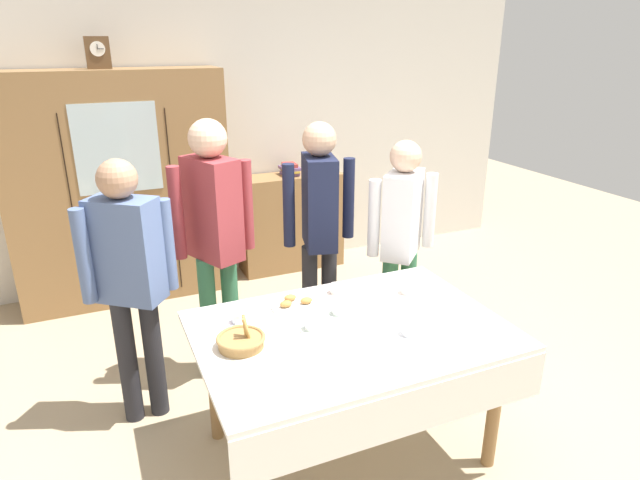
{
  "coord_description": "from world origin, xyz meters",
  "views": [
    {
      "loc": [
        -1.13,
        -2.41,
        2.19
      ],
      "look_at": [
        0.0,
        0.2,
        1.13
      ],
      "focal_mm": 30.55,
      "sensor_mm": 36.0,
      "label": 1
    }
  ],
  "objects_px": {
    "spoon_mid_right": "(313,358)",
    "person_near_right_end": "(319,218)",
    "book_stack": "(290,169)",
    "tea_cup_mid_right": "(408,290)",
    "tea_cup_far_right": "(240,319)",
    "person_behind_table_left": "(214,227)",
    "bookshelf_low": "(291,222)",
    "tea_cup_near_left": "(337,290)",
    "tea_cup_far_left": "(409,331)",
    "dining_table": "(353,349)",
    "mantel_clock": "(98,53)",
    "person_beside_shelf": "(129,270)",
    "tea_cup_front_edge": "(313,325)",
    "person_behind_table_right": "(402,231)",
    "wall_cabinet": "(121,190)",
    "tea_cup_center": "(339,311)",
    "spoon_front_edge": "(385,319)",
    "bread_basket": "(241,341)",
    "pastry_plate": "(295,304)"
  },
  "relations": [
    {
      "from": "tea_cup_far_right",
      "to": "tea_cup_far_left",
      "type": "relative_size",
      "value": 1.0
    },
    {
      "from": "book_stack",
      "to": "bookshelf_low",
      "type": "bearing_deg",
      "value": 0.0
    },
    {
      "from": "tea_cup_near_left",
      "to": "bread_basket",
      "type": "relative_size",
      "value": 0.54
    },
    {
      "from": "person_behind_table_right",
      "to": "person_beside_shelf",
      "type": "relative_size",
      "value": 0.98
    },
    {
      "from": "spoon_front_edge",
      "to": "tea_cup_mid_right",
      "type": "bearing_deg",
      "value": 37.9
    },
    {
      "from": "spoon_front_edge",
      "to": "person_behind_table_left",
      "type": "bearing_deg",
      "value": 122.71
    },
    {
      "from": "tea_cup_front_edge",
      "to": "person_behind_table_right",
      "type": "relative_size",
      "value": 0.08
    },
    {
      "from": "tea_cup_front_edge",
      "to": "person_behind_table_right",
      "type": "distance_m",
      "value": 1.22
    },
    {
      "from": "wall_cabinet",
      "to": "tea_cup_center",
      "type": "distance_m",
      "value": 2.58
    },
    {
      "from": "tea_cup_far_right",
      "to": "person_behind_table_left",
      "type": "distance_m",
      "value": 0.8
    },
    {
      "from": "tea_cup_center",
      "to": "dining_table",
      "type": "bearing_deg",
      "value": -91.96
    },
    {
      "from": "tea_cup_center",
      "to": "tea_cup_far_right",
      "type": "distance_m",
      "value": 0.53
    },
    {
      "from": "book_stack",
      "to": "pastry_plate",
      "type": "xyz_separation_m",
      "value": [
        -0.82,
        -2.26,
        -0.21
      ]
    },
    {
      "from": "tea_cup_near_left",
      "to": "person_behind_table_right",
      "type": "xyz_separation_m",
      "value": [
        0.67,
        0.39,
        0.14
      ]
    },
    {
      "from": "wall_cabinet",
      "to": "person_behind_table_right",
      "type": "xyz_separation_m",
      "value": [
        1.68,
        -1.77,
        -0.03
      ]
    },
    {
      "from": "tea_cup_center",
      "to": "tea_cup_far_right",
      "type": "height_order",
      "value": "same"
    },
    {
      "from": "mantel_clock",
      "to": "bread_basket",
      "type": "xyz_separation_m",
      "value": [
        0.37,
        -2.51,
        -1.27
      ]
    },
    {
      "from": "tea_cup_front_edge",
      "to": "mantel_clock",
      "type": "bearing_deg",
      "value": 106.7
    },
    {
      "from": "tea_cup_far_right",
      "to": "person_behind_table_left",
      "type": "height_order",
      "value": "person_behind_table_left"
    },
    {
      "from": "tea_cup_front_edge",
      "to": "tea_cup_far_left",
      "type": "xyz_separation_m",
      "value": [
        0.42,
        -0.25,
        0.0
      ]
    },
    {
      "from": "tea_cup_mid_right",
      "to": "spoon_mid_right",
      "type": "bearing_deg",
      "value": -152.22
    },
    {
      "from": "tea_cup_far_left",
      "to": "spoon_mid_right",
      "type": "height_order",
      "value": "tea_cup_far_left"
    },
    {
      "from": "bookshelf_low",
      "to": "bread_basket",
      "type": "relative_size",
      "value": 4.22
    },
    {
      "from": "tea_cup_far_left",
      "to": "person_near_right_end",
      "type": "bearing_deg",
      "value": 88.18
    },
    {
      "from": "bookshelf_low",
      "to": "tea_cup_front_edge",
      "type": "bearing_deg",
      "value": -108.1
    },
    {
      "from": "spoon_mid_right",
      "to": "person_behind_table_left",
      "type": "xyz_separation_m",
      "value": [
        -0.16,
        1.22,
        0.29
      ]
    },
    {
      "from": "book_stack",
      "to": "tea_cup_mid_right",
      "type": "relative_size",
      "value": 1.71
    },
    {
      "from": "tea_cup_far_right",
      "to": "mantel_clock",
      "type": "bearing_deg",
      "value": 100.58
    },
    {
      "from": "bread_basket",
      "to": "person_beside_shelf",
      "type": "bearing_deg",
      "value": 120.89
    },
    {
      "from": "bread_basket",
      "to": "book_stack",
      "type": "bearing_deg",
      "value": 64.64
    },
    {
      "from": "dining_table",
      "to": "bread_basket",
      "type": "distance_m",
      "value": 0.59
    },
    {
      "from": "mantel_clock",
      "to": "book_stack",
      "type": "bearing_deg",
      "value": 1.85
    },
    {
      "from": "book_stack",
      "to": "pastry_plate",
      "type": "relative_size",
      "value": 0.79
    },
    {
      "from": "book_stack",
      "to": "tea_cup_center",
      "type": "bearing_deg",
      "value": -104.53
    },
    {
      "from": "tea_cup_far_left",
      "to": "dining_table",
      "type": "bearing_deg",
      "value": 146.66
    },
    {
      "from": "book_stack",
      "to": "spoon_front_edge",
      "type": "height_order",
      "value": "book_stack"
    },
    {
      "from": "spoon_front_edge",
      "to": "person_near_right_end",
      "type": "xyz_separation_m",
      "value": [
        0.07,
        1.03,
        0.25
      ]
    },
    {
      "from": "mantel_clock",
      "to": "person_beside_shelf",
      "type": "height_order",
      "value": "mantel_clock"
    },
    {
      "from": "mantel_clock",
      "to": "tea_cup_far_left",
      "type": "height_order",
      "value": "mantel_clock"
    },
    {
      "from": "bookshelf_low",
      "to": "tea_cup_near_left",
      "type": "relative_size",
      "value": 7.78
    },
    {
      "from": "spoon_mid_right",
      "to": "person_near_right_end",
      "type": "xyz_separation_m",
      "value": [
        0.56,
        1.22,
        0.25
      ]
    },
    {
      "from": "tea_cup_far_right",
      "to": "spoon_mid_right",
      "type": "height_order",
      "value": "tea_cup_far_right"
    },
    {
      "from": "tea_cup_front_edge",
      "to": "person_near_right_end",
      "type": "height_order",
      "value": "person_near_right_end"
    },
    {
      "from": "dining_table",
      "to": "tea_cup_far_right",
      "type": "xyz_separation_m",
      "value": [
        -0.51,
        0.31,
        0.13
      ]
    },
    {
      "from": "book_stack",
      "to": "tea_cup_far_right",
      "type": "distance_m",
      "value": 2.61
    },
    {
      "from": "person_behind_table_right",
      "to": "person_near_right_end",
      "type": "relative_size",
      "value": 0.93
    },
    {
      "from": "pastry_plate",
      "to": "person_behind_table_right",
      "type": "height_order",
      "value": "person_behind_table_right"
    },
    {
      "from": "tea_cup_center",
      "to": "spoon_mid_right",
      "type": "xyz_separation_m",
      "value": [
        -0.3,
        -0.34,
        -0.02
      ]
    },
    {
      "from": "dining_table",
      "to": "spoon_front_edge",
      "type": "height_order",
      "value": "spoon_front_edge"
    },
    {
      "from": "bookshelf_low",
      "to": "person_near_right_end",
      "type": "height_order",
      "value": "person_near_right_end"
    }
  ]
}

